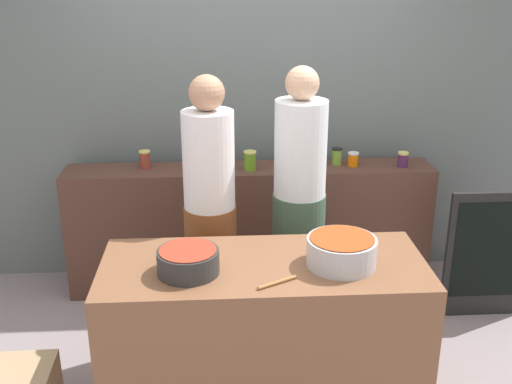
{
  "coord_description": "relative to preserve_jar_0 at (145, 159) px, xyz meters",
  "views": [
    {
      "loc": [
        -0.22,
        -3.14,
        2.36
      ],
      "look_at": [
        0.0,
        0.35,
        1.05
      ],
      "focal_mm": 42.99,
      "sensor_mm": 36.0,
      "label": 1
    }
  ],
  "objects": [
    {
      "name": "ground",
      "position": [
        0.76,
        -1.14,
        -1.03
      ],
      "size": [
        12.0,
        12.0,
        0.0
      ],
      "primitive_type": "plane",
      "color": "gray"
    },
    {
      "name": "storefront_wall",
      "position": [
        0.76,
        0.31,
        0.47
      ],
      "size": [
        4.8,
        0.12,
        3.0
      ],
      "primitive_type": "cube",
      "color": "slate",
      "rests_on": "ground"
    },
    {
      "name": "display_shelf",
      "position": [
        0.76,
        -0.04,
        -0.55
      ],
      "size": [
        2.7,
        0.36,
        0.96
      ],
      "primitive_type": "cube",
      "color": "#4F3127",
      "rests_on": "ground"
    },
    {
      "name": "prep_table",
      "position": [
        0.76,
        -1.44,
        -0.58
      ],
      "size": [
        1.7,
        0.7,
        0.9
      ],
      "primitive_type": "cube",
      "color": "brown",
      "rests_on": "ground"
    },
    {
      "name": "preserve_jar_0",
      "position": [
        0.0,
        0.0,
        0.0
      ],
      "size": [
        0.08,
        0.08,
        0.13
      ],
      "color": "brown",
      "rests_on": "display_shelf"
    },
    {
      "name": "preserve_jar_1",
      "position": [
        0.38,
        -0.05,
        -0.01
      ],
      "size": [
        0.09,
        0.09,
        0.1
      ],
      "color": "#BD3C0F",
      "rests_on": "display_shelf"
    },
    {
      "name": "preserve_jar_2",
      "position": [
        0.47,
        0.01,
        -0.0
      ],
      "size": [
        0.08,
        0.08,
        0.12
      ],
      "color": "gold",
      "rests_on": "display_shelf"
    },
    {
      "name": "preserve_jar_3",
      "position": [
        0.76,
        -0.09,
        0.0
      ],
      "size": [
        0.09,
        0.09,
        0.14
      ],
      "color": "#619221",
      "rests_on": "display_shelf"
    },
    {
      "name": "preserve_jar_4",
      "position": [
        1.06,
        -0.02,
        0.0
      ],
      "size": [
        0.08,
        0.08,
        0.14
      ],
      "color": "olive",
      "rests_on": "display_shelf"
    },
    {
      "name": "preserve_jar_5",
      "position": [
        1.41,
        -0.0,
        -0.0
      ],
      "size": [
        0.08,
        0.08,
        0.13
      ],
      "color": "olive",
      "rests_on": "display_shelf"
    },
    {
      "name": "preserve_jar_6",
      "position": [
        1.52,
        -0.04,
        -0.01
      ],
      "size": [
        0.08,
        0.08,
        0.1
      ],
      "color": "orange",
      "rests_on": "display_shelf"
    },
    {
      "name": "preserve_jar_7",
      "position": [
        1.88,
        -0.08,
        -0.01
      ],
      "size": [
        0.08,
        0.08,
        0.11
      ],
      "color": "#4B2149",
      "rests_on": "display_shelf"
    },
    {
      "name": "cooking_pot_left",
      "position": [
        0.37,
        -1.52,
        -0.07
      ],
      "size": [
        0.31,
        0.31,
        0.13
      ],
      "color": "#2D2D2D",
      "rests_on": "prep_table"
    },
    {
      "name": "cooking_pot_center",
      "position": [
        1.15,
        -1.48,
        -0.05
      ],
      "size": [
        0.36,
        0.36,
        0.15
      ],
      "color": "#B7B7BC",
      "rests_on": "prep_table"
    },
    {
      "name": "wooden_spoon",
      "position": [
        0.81,
        -1.66,
        -0.12
      ],
      "size": [
        0.2,
        0.12,
        0.02
      ],
      "primitive_type": "cylinder",
      "rotation": [
        1.57,
        0.0,
        2.07
      ],
      "color": "#9E703D",
      "rests_on": "prep_table"
    },
    {
      "name": "cook_with_tongs",
      "position": [
        0.47,
        -0.8,
        -0.21
      ],
      "size": [
        0.32,
        0.32,
        1.77
      ],
      "color": "brown",
      "rests_on": "ground"
    },
    {
      "name": "cook_in_cap",
      "position": [
        1.04,
        -0.67,
        -0.2
      ],
      "size": [
        0.34,
        0.34,
        1.79
      ],
      "color": "#3F5B46",
      "rests_on": "ground"
    },
    {
      "name": "chalkboard_sign",
      "position": [
        2.38,
        -0.58,
        -0.55
      ],
      "size": [
        0.59,
        0.05,
        0.93
      ],
      "color": "black",
      "rests_on": "ground"
    }
  ]
}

